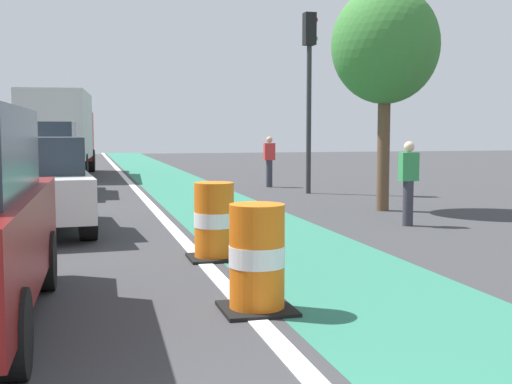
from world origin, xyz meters
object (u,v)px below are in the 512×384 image
at_px(pedestrian_crossing, 269,160).
at_px(street_tree_sidewalk, 385,46).
at_px(pedestrian_waiting, 408,181).
at_px(parked_suv_third, 45,158).
at_px(traffic_barrel_front, 257,259).
at_px(delivery_truck_down_block, 59,129).
at_px(parked_sedan_second, 35,186).
at_px(traffic_light_corner, 309,70).
at_px(traffic_barrel_mid, 214,222).

xyz_separation_m(pedestrian_crossing, street_tree_sidewalk, (0.80, -6.70, 2.80)).
distance_m(pedestrian_waiting, street_tree_sidewalk, 3.71).
xyz_separation_m(parked_suv_third, traffic_barrel_front, (2.68, -13.57, -0.50)).
relative_size(parked_suv_third, delivery_truck_down_block, 0.60).
xyz_separation_m(parked_sedan_second, pedestrian_waiting, (6.83, -0.94, 0.03)).
bearing_deg(parked_sedan_second, traffic_barrel_front, -67.81).
xyz_separation_m(pedestrian_waiting, street_tree_sidewalk, (0.58, 2.36, 2.80)).
bearing_deg(parked_suv_third, traffic_light_corner, -12.74).
distance_m(pedestrian_crossing, street_tree_sidewalk, 7.31).
xyz_separation_m(pedestrian_crossing, pedestrian_waiting, (0.22, -9.06, 0.00)).
bearing_deg(traffic_light_corner, pedestrian_waiting, -92.53).
relative_size(traffic_light_corner, street_tree_sidewalk, 1.02).
bearing_deg(parked_sedan_second, street_tree_sidewalk, 10.86).
bearing_deg(pedestrian_waiting, pedestrian_crossing, 91.41).
distance_m(parked_sedan_second, traffic_light_corner, 9.55).
height_order(traffic_barrel_front, traffic_light_corner, traffic_light_corner).
bearing_deg(traffic_barrel_front, delivery_truck_down_block, 96.78).
xyz_separation_m(parked_sedan_second, pedestrian_crossing, (6.61, 8.12, 0.03)).
xyz_separation_m(parked_suv_third, traffic_light_corner, (7.30, -1.65, 2.47)).
relative_size(pedestrian_crossing, street_tree_sidewalk, 0.32).
distance_m(parked_sedan_second, delivery_truck_down_block, 14.89).
height_order(parked_sedan_second, delivery_truck_down_block, delivery_truck_down_block).
bearing_deg(pedestrian_waiting, delivery_truck_down_block, 113.35).
bearing_deg(traffic_light_corner, delivery_truck_down_block, 128.09).
xyz_separation_m(delivery_truck_down_block, traffic_light_corner, (7.12, -9.08, 1.65)).
bearing_deg(pedestrian_waiting, parked_suv_third, 129.92).
height_order(traffic_barrel_mid, delivery_truck_down_block, delivery_truck_down_block).
bearing_deg(traffic_light_corner, traffic_barrel_mid, -116.42).
xyz_separation_m(traffic_barrel_front, delivery_truck_down_block, (-2.49, 20.99, 1.31)).
bearing_deg(pedestrian_crossing, delivery_truck_down_block, 134.42).
xyz_separation_m(traffic_barrel_mid, pedestrian_waiting, (4.22, 2.37, 0.33)).
relative_size(parked_sedan_second, parked_suv_third, 0.90).
height_order(traffic_barrel_front, traffic_barrel_mid, same).
bearing_deg(traffic_barrel_mid, pedestrian_waiting, 29.33).
xyz_separation_m(traffic_barrel_mid, delivery_truck_down_block, (-2.60, 18.16, 1.31)).
xyz_separation_m(parked_suv_third, delivery_truck_down_block, (0.18, 7.43, 0.81)).
relative_size(parked_suv_third, pedestrian_crossing, 2.90).
xyz_separation_m(parked_sedan_second, traffic_barrel_mid, (2.61, -3.31, -0.30)).
bearing_deg(street_tree_sidewalk, traffic_barrel_front, -122.95).
distance_m(delivery_truck_down_block, pedestrian_waiting, 17.23).
xyz_separation_m(traffic_light_corner, pedestrian_waiting, (-0.30, -6.72, -2.64)).
height_order(parked_sedan_second, pedestrian_crossing, parked_sedan_second).
relative_size(traffic_light_corner, pedestrian_crossing, 3.17).
distance_m(parked_suv_third, pedestrian_waiting, 10.91).
distance_m(parked_sedan_second, parked_suv_third, 7.43).
distance_m(delivery_truck_down_block, street_tree_sidewalk, 15.44).
relative_size(parked_sedan_second, traffic_barrel_front, 3.86).
distance_m(traffic_light_corner, pedestrian_waiting, 7.22).
distance_m(traffic_barrel_mid, traffic_light_corner, 10.57).
distance_m(parked_sedan_second, street_tree_sidewalk, 8.05).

